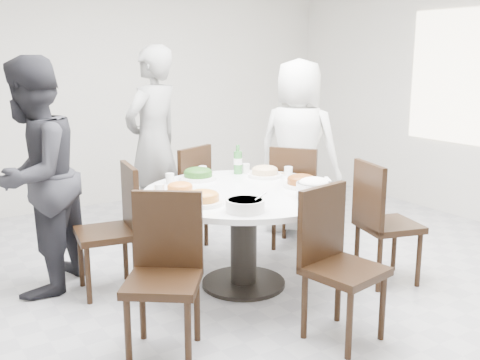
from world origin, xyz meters
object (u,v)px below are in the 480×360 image
diner_right (298,148)px  beverage_bottle (238,159)px  chair_sw (163,279)px  soup_bowl (245,205)px  diner_left (34,177)px  chair_nw (106,230)px  chair_n (179,197)px  diner_middle (153,143)px  chair_ne (298,196)px  chair_se (389,222)px  rice_bowl (314,190)px  dining_table (244,238)px  chair_s (345,267)px

diner_right → beverage_bottle: 0.94m
chair_sw → soup_bowl: 0.73m
diner_left → chair_nw: bearing=95.9°
chair_n → diner_middle: bearing=-107.4°
chair_ne → diner_right: size_ratio=0.56×
beverage_bottle → diner_middle: bearing=109.2°
chair_nw → diner_middle: 1.40m
diner_right → diner_middle: bearing=31.3°
chair_ne → chair_se: size_ratio=1.00×
chair_sw → diner_right: size_ratio=0.56×
chair_se → chair_n: bearing=48.3°
soup_bowl → chair_nw: bearing=123.1°
chair_n → chair_sw: same height
chair_sw → diner_middle: (0.90, 2.07, 0.44)m
soup_bowl → chair_n: bearing=79.2°
diner_right → soup_bowl: (-1.47, -1.29, -0.06)m
beverage_bottle → rice_bowl: bearing=-89.3°
chair_sw → diner_right: (2.12, 1.41, 0.37)m
chair_nw → chair_sw: same height
chair_sw → chair_se: bearing=38.7°
dining_table → chair_s: (0.06, -1.03, 0.10)m
chair_ne → chair_nw: same height
chair_sw → rice_bowl: (1.25, 0.14, 0.33)m
soup_bowl → beverage_bottle: beverage_bottle is taller
chair_ne → chair_s: size_ratio=1.00×
diner_middle → beverage_bottle: size_ratio=7.43×
dining_table → chair_sw: chair_sw is taller
chair_nw → chair_se: size_ratio=1.00×
chair_sw → chair_ne: bearing=67.0°
chair_s → diner_middle: bearing=82.7°
chair_nw → soup_bowl: chair_nw is taller
chair_ne → chair_se: (0.08, -1.01, 0.00)m
diner_middle → beverage_bottle: (0.33, -0.96, -0.04)m
dining_table → rice_bowl: size_ratio=5.87×
chair_s → diner_right: size_ratio=0.56×
diner_right → soup_bowl: diner_right is taller
chair_sw → soup_bowl: bearing=47.4°
chair_sw → diner_right: 2.57m
chair_ne → chair_sw: same height
dining_table → chair_nw: chair_nw is taller
chair_se → soup_bowl: chair_se is taller
diner_right → dining_table: bearing=94.7°
rice_bowl → soup_bowl: rice_bowl is taller
soup_bowl → beverage_bottle: (0.58, 0.99, 0.08)m
chair_ne → beverage_bottle: beverage_bottle is taller
diner_right → beverage_bottle: bearing=78.2°
diner_middle → chair_se: bearing=93.8°
chair_nw → chair_s: same height
chair_s → soup_bowl: (-0.36, 0.56, 0.31)m
diner_middle → beverage_bottle: diner_middle is taller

